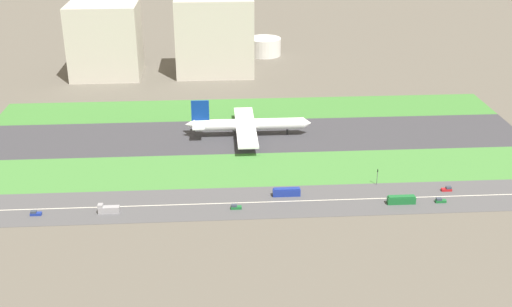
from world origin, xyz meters
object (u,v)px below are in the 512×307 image
bus_1 (401,200)px  fuel_tank_centre (264,47)px  fuel_tank_west (218,47)px  hangar_building (215,36)px  terminal_building (105,40)px  airliner (246,125)px  car_1 (35,213)px  car_0 (447,189)px  truck_0 (108,209)px  bus_0 (287,192)px  car_2 (440,200)px  traffic_light (377,176)px  car_3 (236,207)px

bus_1 → fuel_tank_centre: 240.06m
fuel_tank_west → fuel_tank_centre: size_ratio=0.94×
hangar_building → terminal_building: bearing=180.0°
airliner → hangar_building: bearing=97.5°
airliner → car_1: (-87.95, -78.00, -5.31)m
airliner → fuel_tank_centre: (21.71, 159.00, 0.16)m
car_1 → fuel_tank_west: size_ratio=0.19×
fuel_tank_centre → car_0: bearing=-75.0°
truck_0 → bus_1: bearing=-180.0°
bus_0 → truck_0: size_ratio=1.38×
fuel_tank_west → bus_1: bearing=-73.0°
airliner → car_0: size_ratio=14.77×
car_2 → bus_0: bearing=-9.1°
traffic_light → fuel_tank_west: (-66.56, 219.01, 2.12)m
car_1 → truck_0: bearing=180.0°
truck_0 → fuel_tank_west: (46.55, 237.00, 4.74)m
bus_1 → airliner: bearing=-52.6°
bus_0 → car_0: size_ratio=2.64×
bus_1 → truck_0: (-118.94, -0.00, -0.15)m
bus_0 → traffic_light: (40.43, 7.99, 2.47)m
bus_0 → car_1: (-101.36, -10.00, -0.90)m
terminal_building → bus_1: bearing=-52.7°
bus_1 → fuel_tank_west: size_ratio=0.50×
car_3 → fuel_tank_west: bearing=-89.0°
bus_0 → fuel_tank_west: 228.54m
airliner → car_1: bearing=-138.4°
car_3 → bus_1: bus_1 is taller
airliner → fuel_tank_west: bearing=94.6°
airliner → bus_0: airliner is taller
fuel_tank_centre → truck_0: bearing=-108.9°
car_0 → fuel_tank_west: 246.18m
airliner → car_0: airliner is taller
bus_0 → car_1: bearing=-174.4°
truck_0 → fuel_tank_centre: 250.50m
bus_0 → bus_1: same height
bus_0 → terminal_building: 208.93m
car_0 → terminal_building: terminal_building is taller
airliner → terminal_building: bearing=127.3°
car_3 → bus_0: size_ratio=0.38×
bus_0 → terminal_building: bearing=118.8°
bus_0 → car_0: bearing=0.0°
car_0 → fuel_tank_west: fuel_tank_west is taller
car_3 → bus_1: size_ratio=0.38×
truck_0 → car_2: (135.32, 0.00, -0.75)m
bus_1 → terminal_building: size_ratio=0.24×
car_3 → bus_0: bus_0 is taller
car_0 → bus_1: bearing=-156.2°
car_0 → fuel_tank_centre: (-60.68, 227.00, 5.47)m
hangar_building → fuel_tank_centre: size_ratio=2.09×
truck_0 → hangar_building: hangar_building is taller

